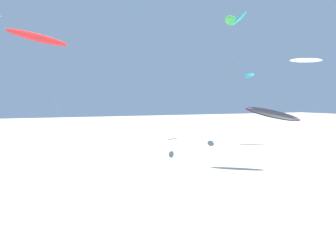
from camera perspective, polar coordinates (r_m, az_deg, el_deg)
name	(u,v)px	position (r m, az deg, el deg)	size (l,w,h in m)	color
flying_kite_1	(306,60)	(56.07, 20.68, 9.55)	(4.82, 7.72, 13.41)	white
flying_kite_3	(231,20)	(59.51, 9.77, 15.88)	(5.52, 8.66, 20.28)	green
flying_kite_4	(37,38)	(51.41, -19.69, 12.84)	(7.69, 7.48, 16.75)	red
flying_kite_7	(249,75)	(56.95, 12.50, 7.72)	(5.37, 7.08, 11.79)	#19B2B7
flying_kite_8	(273,114)	(36.85, 15.96, 1.83)	(6.36, 6.69, 7.05)	black
flying_kite_9	(240,18)	(41.92, 11.09, 16.11)	(3.89, 5.95, 16.85)	#19B2B7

